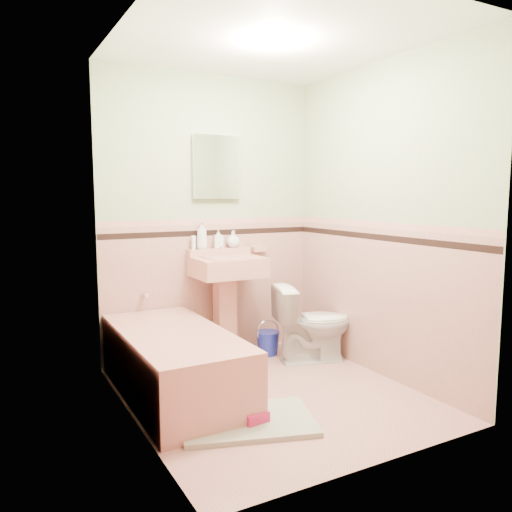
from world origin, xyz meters
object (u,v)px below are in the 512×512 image
sink (228,309)px  bathtub (175,366)px  soap_bottle_mid (218,238)px  soap_bottle_left (202,235)px  bucket (268,343)px  medicine_cabinet (217,167)px  toilet (312,323)px  shoe (257,418)px  soap_bottle_right (233,239)px

sink → bathtub: bearing=-142.1°
soap_bottle_mid → bathtub: bearing=-133.6°
soap_bottle_left → bathtub: bearing=-126.1°
soap_bottle_left → bucket: (0.55, -0.21, -1.00)m
medicine_cabinet → toilet: medicine_cabinet is taller
soap_bottle_left → soap_bottle_mid: (0.16, 0.00, -0.04)m
soap_bottle_left → shoe: (-0.24, -1.44, -1.04)m
medicine_cabinet → sink: bearing=-90.0°
sink → shoe: size_ratio=5.81×
medicine_cabinet → soap_bottle_left: medicine_cabinet is taller
bucket → sink: bearing=175.8°
soap_bottle_right → toilet: bearing=-46.7°
sink → soap_bottle_left: (-0.16, 0.18, 0.65)m
bathtub → sink: bearing=37.9°
toilet → soap_bottle_left: bearing=72.2°
medicine_cabinet → bucket: size_ratio=2.60×
soap_bottle_left → shoe: 1.80m
bucket → soap_bottle_left: bearing=159.4°
toilet → bucket: 0.48m
soap_bottle_mid → toilet: soap_bottle_mid is taller
medicine_cabinet → shoe: size_ratio=3.50×
medicine_cabinet → shoe: bearing=-105.2°
soap_bottle_mid → toilet: bearing=-39.4°
shoe → soap_bottle_left: bearing=73.5°
soap_bottle_mid → soap_bottle_right: soap_bottle_mid is taller
sink → soap_bottle_mid: soap_bottle_mid is taller
soap_bottle_mid → toilet: size_ratio=0.25×
soap_bottle_mid → shoe: bearing=-105.4°
medicine_cabinet → soap_bottle_right: medicine_cabinet is taller
bathtub → bucket: bearing=25.1°
bucket → shoe: bucket is taller
toilet → medicine_cabinet: bearing=64.6°
medicine_cabinet → soap_bottle_right: size_ratio=3.70×
toilet → bathtub: bearing=113.0°
bathtub → sink: sink is taller
soap_bottle_left → bucket: 1.16m
sink → toilet: sink is taller
toilet → bucket: size_ratio=3.17×
soap_bottle_left → medicine_cabinet: bearing=10.5°
soap_bottle_left → soap_bottle_mid: soap_bottle_left is taller
sink → bucket: bearing=-4.2°
sink → soap_bottle_left: size_ratio=3.76×
toilet → soap_bottle_mid: bearing=66.2°
bathtub → soap_bottle_mid: size_ratio=8.70×
bathtub → soap_bottle_left: (0.52, 0.71, 0.88)m
soap_bottle_right → soap_bottle_mid: bearing=180.0°
soap_bottle_right → shoe: bearing=-110.7°
sink → bucket: size_ratio=4.31×
sink → soap_bottle_right: size_ratio=6.14×
sink → shoe: sink is taller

